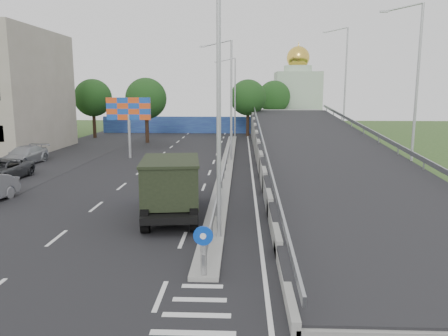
# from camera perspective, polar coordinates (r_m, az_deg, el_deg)

# --- Properties ---
(ground) EXTENTS (160.00, 160.00, 0.00)m
(ground) POSITION_cam_1_polar(r_m,az_deg,el_deg) (12.75, -3.56, -18.55)
(ground) COLOR #2D4C1E
(ground) RESTS_ON ground
(road_surface) EXTENTS (26.00, 90.00, 0.04)m
(road_surface) POSITION_cam_1_polar(r_m,az_deg,el_deg) (32.00, -5.25, -0.97)
(road_surface) COLOR black
(road_surface) RESTS_ON ground
(parking_strip) EXTENTS (8.00, 90.00, 0.05)m
(parking_strip) POSITION_cam_1_polar(r_m,az_deg,el_deg) (36.09, -26.17, -0.71)
(parking_strip) COLOR black
(parking_strip) RESTS_ON ground
(median) EXTENTS (1.00, 44.00, 0.20)m
(median) POSITION_cam_1_polar(r_m,az_deg,el_deg) (35.66, 0.37, 0.38)
(median) COLOR gray
(median) RESTS_ON ground
(overpass_ramp) EXTENTS (10.00, 50.00, 3.50)m
(overpass_ramp) POSITION_cam_1_polar(r_m,az_deg,el_deg) (35.96, 12.42, 2.88)
(overpass_ramp) COLOR gray
(overpass_ramp) RESTS_ON ground
(median_guardrail) EXTENTS (0.09, 44.00, 0.71)m
(median_guardrail) POSITION_cam_1_polar(r_m,az_deg,el_deg) (35.56, 0.37, 1.41)
(median_guardrail) COLOR gray
(median_guardrail) RESTS_ON median
(sign_bollard) EXTENTS (0.64, 0.23, 1.67)m
(sign_bollard) POSITION_cam_1_polar(r_m,az_deg,el_deg) (14.29, -2.70, -10.73)
(sign_bollard) COLOR black
(sign_bollard) RESTS_ON median
(lamp_post_near) EXTENTS (2.74, 0.18, 10.08)m
(lamp_post_near) POSITION_cam_1_polar(r_m,az_deg,el_deg) (17.17, -1.34, 9.08)
(lamp_post_near) COLOR #B2B5B7
(lamp_post_near) RESTS_ON median
(lamp_post_mid) EXTENTS (2.74, 0.18, 10.08)m
(lamp_post_mid) POSITION_cam_1_polar(r_m,az_deg,el_deg) (37.15, 0.66, 9.61)
(lamp_post_mid) COLOR #B2B5B7
(lamp_post_mid) RESTS_ON median
(lamp_post_far) EXTENTS (2.74, 0.18, 10.08)m
(lamp_post_far) POSITION_cam_1_polar(r_m,az_deg,el_deg) (57.14, 1.26, 9.77)
(lamp_post_far) COLOR #B2B5B7
(lamp_post_far) RESTS_ON median
(blue_wall) EXTENTS (30.00, 0.50, 2.40)m
(blue_wall) POSITION_cam_1_polar(r_m,az_deg,el_deg) (63.54, -2.37, 5.64)
(blue_wall) COLOR navy
(blue_wall) RESTS_ON ground
(church) EXTENTS (7.00, 7.00, 13.80)m
(church) POSITION_cam_1_polar(r_m,az_deg,el_deg) (71.68, 9.52, 9.30)
(church) COLOR #B2CCAD
(church) RESTS_ON ground
(billboard) EXTENTS (4.00, 0.24, 5.50)m
(billboard) POSITION_cam_1_polar(r_m,az_deg,el_deg) (40.49, -12.36, 7.12)
(billboard) COLOR #B2B5B7
(billboard) RESTS_ON ground
(tree_left_mid) EXTENTS (4.80, 4.80, 7.60)m
(tree_left_mid) POSITION_cam_1_polar(r_m,az_deg,el_deg) (52.35, -10.14, 8.90)
(tree_left_mid) COLOR black
(tree_left_mid) RESTS_ON ground
(tree_median_far) EXTENTS (4.80, 4.80, 7.60)m
(tree_median_far) POSITION_cam_1_polar(r_m,az_deg,el_deg) (59.14, 3.15, 9.16)
(tree_median_far) COLOR black
(tree_median_far) RESTS_ON ground
(tree_left_far) EXTENTS (4.80, 4.80, 7.60)m
(tree_left_far) POSITION_cam_1_polar(r_m,az_deg,el_deg) (59.33, -16.74, 8.76)
(tree_left_far) COLOR black
(tree_left_far) RESTS_ON ground
(tree_ramp_far) EXTENTS (4.80, 4.80, 7.60)m
(tree_ramp_far) POSITION_cam_1_polar(r_m,az_deg,el_deg) (66.31, 6.57, 9.21)
(tree_ramp_far) COLOR black
(tree_ramp_far) RESTS_ON ground
(dump_truck) EXTENTS (3.25, 6.95, 2.96)m
(dump_truck) POSITION_cam_1_polar(r_m,az_deg,el_deg) (21.54, -6.88, -1.98)
(dump_truck) COLOR black
(dump_truck) RESTS_ON ground
(parked_car_c) EXTENTS (2.72, 5.37, 1.46)m
(parked_car_c) POSITION_cam_1_polar(r_m,az_deg,el_deg) (33.46, -27.15, -0.30)
(parked_car_c) COLOR #35373B
(parked_car_c) RESTS_ON ground
(parked_car_d) EXTENTS (2.55, 5.38, 1.51)m
(parked_car_d) POSITION_cam_1_polar(r_m,az_deg,el_deg) (40.14, -24.64, 1.49)
(parked_car_d) COLOR #A0A2A8
(parked_car_d) RESTS_ON ground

